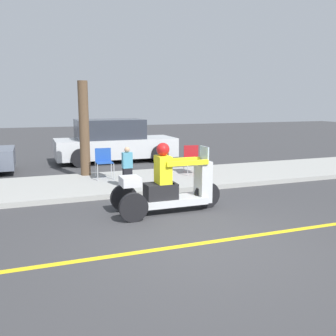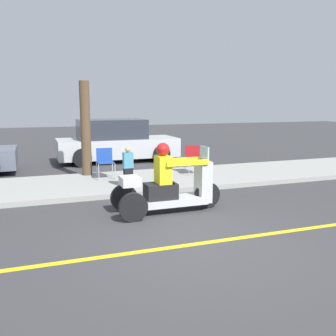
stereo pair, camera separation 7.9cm
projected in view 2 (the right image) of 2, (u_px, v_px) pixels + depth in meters
name	position (u px, v px, depth m)	size (l,w,h in m)	color
ground_plane	(200.00, 244.00, 5.89)	(60.00, 60.00, 0.00)	#38383A
lane_stripe	(207.00, 242.00, 5.93)	(24.00, 0.12, 0.01)	gold
sidewalk_strip	(129.00, 182.00, 10.14)	(28.00, 2.80, 0.12)	#9E9E99
motorcycle_trike	(169.00, 188.00, 7.51)	(2.25, 0.85, 1.41)	black
spectator_mid_group	(128.00, 168.00, 9.16)	(0.25, 0.16, 1.00)	black
folding_chair_curbside	(105.00, 160.00, 10.32)	(0.48, 0.48, 0.82)	#A5A8AD
folding_chair_set_back	(193.00, 156.00, 10.96)	(0.52, 0.52, 0.82)	#A5A8AD
parked_car_lot_center	(116.00, 142.00, 13.95)	(4.40, 1.94, 1.57)	silver
tree_trunk	(86.00, 129.00, 10.62)	(0.28, 0.28, 2.66)	brown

